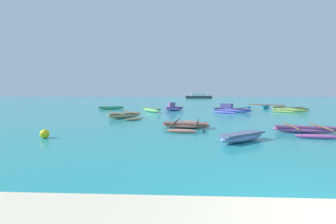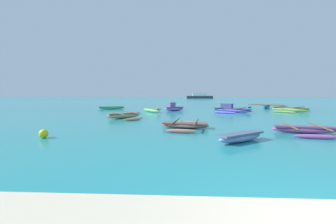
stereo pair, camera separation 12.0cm
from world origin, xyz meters
name	(u,v)px [view 1 (the left image)]	position (x,y,z in m)	size (l,w,h in m)	color
moored_boat_0	(173,108)	(-3.01, 22.04, 0.33)	(2.35, 1.63, 0.95)	#B87AE1
moored_boat_1	(186,125)	(-2.04, 9.73, 0.17)	(2.82, 3.74, 0.36)	#C47062
moored_boat_2	(231,109)	(2.96, 20.57, 0.29)	(3.97, 4.37, 0.88)	#675ED6
moored_boat_3	(151,110)	(-5.32, 20.38, 0.25)	(2.52, 3.44, 0.45)	#87CE7A
moored_boat_4	(266,106)	(8.94, 26.83, 0.24)	(4.62, 3.81, 0.50)	#1F94C0
moored_boat_5	(124,115)	(-6.73, 14.42, 0.23)	(3.38, 3.89, 0.48)	tan
moored_boat_6	(111,108)	(-10.76, 24.26, 0.19)	(3.30, 1.55, 0.34)	#50D28F
moored_boat_7	(289,109)	(9.31, 21.38, 0.26)	(3.97, 3.97, 0.55)	#7D9F4B
moored_boat_8	(305,129)	(3.79, 8.37, 0.18)	(3.01, 3.40, 0.39)	#AB4E9B
moored_boat_9	(242,137)	(0.13, 6.22, 0.20)	(2.32, 1.93, 0.36)	#7993CE
mooring_buoy_0	(45,134)	(-8.32, 6.52, 0.20)	(0.39, 0.39, 0.39)	yellow
distant_ferry	(199,96)	(5.10, 81.55, 0.87)	(9.66, 2.13, 2.13)	#2D333D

